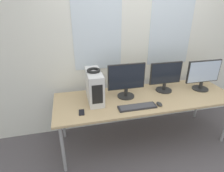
{
  "coord_description": "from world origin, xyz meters",
  "views": [
    {
      "loc": [
        -0.97,
        -1.68,
        1.91
      ],
      "look_at": [
        -0.47,
        0.4,
        0.93
      ],
      "focal_mm": 30.0,
      "sensor_mm": 36.0,
      "label": 1
    }
  ],
  "objects_px": {
    "pc_tower": "(94,86)",
    "keyboard": "(137,107)",
    "headphones": "(94,70)",
    "monitor_right_far": "(203,74)",
    "mouse": "(159,104)",
    "monitor_right_near": "(165,76)",
    "cell_phone": "(82,112)",
    "monitor_main": "(126,80)"
  },
  "relations": [
    {
      "from": "headphones",
      "to": "cell_phone",
      "type": "relative_size",
      "value": 1.33
    },
    {
      "from": "monitor_right_far",
      "to": "keyboard",
      "type": "xyz_separation_m",
      "value": [
        -1.09,
        -0.28,
        -0.22
      ]
    },
    {
      "from": "pc_tower",
      "to": "cell_phone",
      "type": "relative_size",
      "value": 3.79
    },
    {
      "from": "monitor_right_near",
      "to": "cell_phone",
      "type": "bearing_deg",
      "value": -165.53
    },
    {
      "from": "monitor_right_far",
      "to": "keyboard",
      "type": "distance_m",
      "value": 1.15
    },
    {
      "from": "pc_tower",
      "to": "keyboard",
      "type": "height_order",
      "value": "pc_tower"
    },
    {
      "from": "pc_tower",
      "to": "headphones",
      "type": "xyz_separation_m",
      "value": [
        0.0,
        0.0,
        0.22
      ]
    },
    {
      "from": "keyboard",
      "to": "cell_phone",
      "type": "relative_size",
      "value": 3.75
    },
    {
      "from": "monitor_right_far",
      "to": "mouse",
      "type": "height_order",
      "value": "monitor_right_far"
    },
    {
      "from": "headphones",
      "to": "monitor_right_near",
      "type": "xyz_separation_m",
      "value": [
        1.02,
        0.04,
        -0.19
      ]
    },
    {
      "from": "pc_tower",
      "to": "monitor_right_near",
      "type": "height_order",
      "value": "monitor_right_near"
    },
    {
      "from": "keyboard",
      "to": "mouse",
      "type": "height_order",
      "value": "mouse"
    },
    {
      "from": "keyboard",
      "to": "pc_tower",
      "type": "bearing_deg",
      "value": 146.35
    },
    {
      "from": "monitor_main",
      "to": "monitor_right_near",
      "type": "bearing_deg",
      "value": 4.39
    },
    {
      "from": "pc_tower",
      "to": "keyboard",
      "type": "bearing_deg",
      "value": -33.65
    },
    {
      "from": "pc_tower",
      "to": "monitor_right_near",
      "type": "xyz_separation_m",
      "value": [
        1.02,
        0.04,
        0.03
      ]
    },
    {
      "from": "monitor_right_near",
      "to": "monitor_main",
      "type": "bearing_deg",
      "value": -175.61
    },
    {
      "from": "keyboard",
      "to": "mouse",
      "type": "xyz_separation_m",
      "value": [
        0.29,
        -0.01,
        0.0
      ]
    },
    {
      "from": "mouse",
      "to": "cell_phone",
      "type": "distance_m",
      "value": 0.96
    },
    {
      "from": "monitor_right_far",
      "to": "cell_phone",
      "type": "bearing_deg",
      "value": -172.49
    },
    {
      "from": "pc_tower",
      "to": "mouse",
      "type": "xyz_separation_m",
      "value": [
        0.76,
        -0.32,
        -0.18
      ]
    },
    {
      "from": "monitor_main",
      "to": "monitor_right_far",
      "type": "xyz_separation_m",
      "value": [
        1.14,
        -0.04,
        -0.01
      ]
    },
    {
      "from": "headphones",
      "to": "monitor_right_near",
      "type": "distance_m",
      "value": 1.03
    },
    {
      "from": "monitor_right_near",
      "to": "cell_phone",
      "type": "relative_size",
      "value": 3.67
    },
    {
      "from": "headphones",
      "to": "keyboard",
      "type": "bearing_deg",
      "value": -33.72
    },
    {
      "from": "monitor_right_far",
      "to": "monitor_right_near",
      "type": "bearing_deg",
      "value": 171.54
    },
    {
      "from": "monitor_right_near",
      "to": "monitor_right_far",
      "type": "xyz_separation_m",
      "value": [
        0.55,
        -0.08,
        0.01
      ]
    },
    {
      "from": "headphones",
      "to": "keyboard",
      "type": "height_order",
      "value": "headphones"
    },
    {
      "from": "monitor_main",
      "to": "pc_tower",
      "type": "bearing_deg",
      "value": 179.59
    },
    {
      "from": "mouse",
      "to": "cell_phone",
      "type": "relative_size",
      "value": 0.86
    },
    {
      "from": "mouse",
      "to": "monitor_main",
      "type": "bearing_deg",
      "value": 136.64
    },
    {
      "from": "headphones",
      "to": "monitor_right_far",
      "type": "xyz_separation_m",
      "value": [
        1.56,
        -0.04,
        -0.18
      ]
    },
    {
      "from": "pc_tower",
      "to": "mouse",
      "type": "height_order",
      "value": "pc_tower"
    },
    {
      "from": "monitor_right_far",
      "to": "cell_phone",
      "type": "relative_size",
      "value": 4.06
    },
    {
      "from": "headphones",
      "to": "keyboard",
      "type": "relative_size",
      "value": 0.36
    },
    {
      "from": "monitor_right_near",
      "to": "mouse",
      "type": "xyz_separation_m",
      "value": [
        -0.25,
        -0.36,
        -0.21
      ]
    },
    {
      "from": "mouse",
      "to": "keyboard",
      "type": "bearing_deg",
      "value": 178.69
    },
    {
      "from": "pc_tower",
      "to": "monitor_main",
      "type": "bearing_deg",
      "value": -0.41
    },
    {
      "from": "headphones",
      "to": "monitor_right_far",
      "type": "distance_m",
      "value": 1.57
    },
    {
      "from": "monitor_main",
      "to": "monitor_right_near",
      "type": "distance_m",
      "value": 0.59
    },
    {
      "from": "headphones",
      "to": "cell_phone",
      "type": "bearing_deg",
      "value": -126.17
    },
    {
      "from": "monitor_right_near",
      "to": "keyboard",
      "type": "relative_size",
      "value": 0.98
    }
  ]
}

